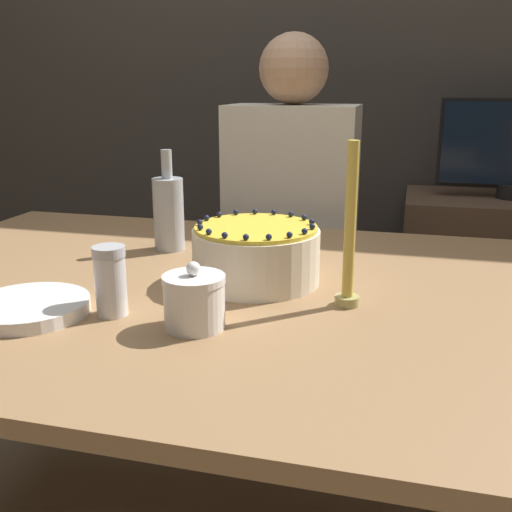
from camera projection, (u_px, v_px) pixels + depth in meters
The scene contains 10 objects.
wall_behind at pixel (316, 39), 2.37m from camera, with size 8.00×0.05×2.60m.
dining_table at pixel (202, 326), 1.26m from camera, with size 1.54×1.09×0.74m.
cake at pixel (256, 254), 1.23m from camera, with size 0.26×0.26×0.13m.
sugar_bowl at pixel (194, 301), 1.00m from camera, with size 0.11×0.11×0.12m.
sugar_shaker at pixel (110, 281), 1.05m from camera, with size 0.06×0.06×0.13m.
plate_stack at pixel (28, 308), 1.07m from camera, with size 0.22×0.22×0.02m.
candle at pixel (350, 240), 1.08m from camera, with size 0.05×0.05×0.30m.
bottle at pixel (169, 212), 1.46m from camera, with size 0.07×0.07×0.24m.
person_man_blue_shirt at pixel (291, 264), 1.96m from camera, with size 0.40×0.34×1.28m.
side_cabinet at pixel (499, 297), 2.21m from camera, with size 0.72×0.42×0.74m.
Camera 1 is at (0.40, -1.10, 1.13)m, focal length 42.00 mm.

